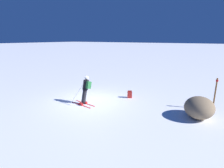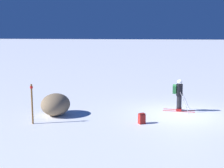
% 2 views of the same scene
% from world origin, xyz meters
% --- Properties ---
extents(ground_plane, '(300.00, 300.00, 0.00)m').
position_xyz_m(ground_plane, '(0.00, 0.00, 0.00)').
color(ground_plane, white).
extents(skier, '(1.28, 1.74, 1.81)m').
position_xyz_m(skier, '(0.51, 0.05, 1.00)').
color(skier, red).
rests_on(skier, ground).
extents(spare_backpack, '(0.35, 0.37, 0.50)m').
position_xyz_m(spare_backpack, '(-1.98, 1.90, 0.24)').
color(spare_backpack, '#AD231E').
rests_on(spare_backpack, ground).
extents(exposed_boulder_0, '(1.73, 1.47, 1.13)m').
position_xyz_m(exposed_boulder_0, '(-1.08, 6.38, 0.56)').
color(exposed_boulder_0, '#7A664C').
rests_on(exposed_boulder_0, ground).
extents(trail_marker, '(0.13, 0.13, 1.89)m').
position_xyz_m(trail_marker, '(-2.72, 6.96, 1.04)').
color(trail_marker, brown).
rests_on(trail_marker, ground).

